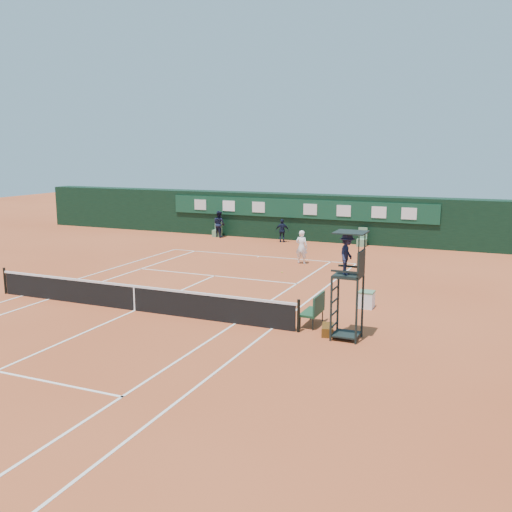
{
  "coord_description": "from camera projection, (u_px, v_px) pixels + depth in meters",
  "views": [
    {
      "loc": [
        12.18,
        -16.97,
        5.89
      ],
      "look_at": [
        2.32,
        6.0,
        1.2
      ],
      "focal_mm": 40.0,
      "sensor_mm": 36.0,
      "label": 1
    }
  ],
  "objects": [
    {
      "name": "ground",
      "position": [
        135.0,
        311.0,
        21.13
      ],
      "size": [
        90.0,
        90.0,
        0.0
      ],
      "primitive_type": "plane",
      "color": "#BF552D",
      "rests_on": "ground"
    },
    {
      "name": "ball_kid_left",
      "position": [
        219.0,
        224.0,
        38.64
      ],
      "size": [
        1.08,
        0.98,
        1.8
      ],
      "primitive_type": "imported",
      "rotation": [
        0.0,
        0.0,
        2.72
      ],
      "color": "black",
      "rests_on": "ground"
    },
    {
      "name": "linesman_chair_left",
      "position": [
        217.0,
        232.0,
        39.0
      ],
      "size": [
        0.55,
        0.5,
        1.15
      ],
      "color": "#5B8C61",
      "rests_on": "ground"
    },
    {
      "name": "tennis_bag",
      "position": [
        328.0,
        330.0,
        18.4
      ],
      "size": [
        0.54,
        0.87,
        0.3
      ],
      "primitive_type": "cube",
      "rotation": [
        0.0,
        0.0,
        0.24
      ],
      "color": "black",
      "rests_on": "ground"
    },
    {
      "name": "cooler",
      "position": [
        366.0,
        299.0,
        21.45
      ],
      "size": [
        0.57,
        0.57,
        0.65
      ],
      "color": "white",
      "rests_on": "ground"
    },
    {
      "name": "ball_kid_right",
      "position": [
        282.0,
        231.0,
        36.57
      ],
      "size": [
        0.94,
        0.57,
        1.49
      ],
      "primitive_type": "imported",
      "rotation": [
        0.0,
        0.0,
        3.4
      ],
      "color": "black",
      "rests_on": "ground"
    },
    {
      "name": "linesman_chair_right",
      "position": [
        362.0,
        241.0,
        35.12
      ],
      "size": [
        0.55,
        0.5,
        1.15
      ],
      "color": "#609368",
      "rests_on": "ground"
    },
    {
      "name": "umpire_chair",
      "position": [
        348.0,
        262.0,
        17.55
      ],
      "size": [
        0.96,
        0.95,
        3.42
      ],
      "color": "black",
      "rests_on": "ground"
    },
    {
      "name": "player_bench",
      "position": [
        315.0,
        308.0,
        19.25
      ],
      "size": [
        0.56,
        1.2,
        1.1
      ],
      "color": "#194024",
      "rests_on": "ground"
    },
    {
      "name": "back_wall",
      "position": [
        300.0,
        216.0,
        37.78
      ],
      "size": [
        40.0,
        1.65,
        3.0
      ],
      "color": "black",
      "rests_on": "ground"
    },
    {
      "name": "tennis_ball",
      "position": [
        282.0,
        272.0,
        27.57
      ],
      "size": [
        0.06,
        0.06,
        0.06
      ],
      "primitive_type": "sphere",
      "color": "#B7D932",
      "rests_on": "ground"
    },
    {
      "name": "player",
      "position": [
        302.0,
        247.0,
        29.67
      ],
      "size": [
        0.66,
        0.46,
        1.76
      ],
      "primitive_type": "imported",
      "rotation": [
        0.0,
        0.0,
        3.08
      ],
      "color": "white",
      "rests_on": "ground"
    },
    {
      "name": "court_lines",
      "position": [
        135.0,
        310.0,
        21.13
      ],
      "size": [
        11.05,
        23.85,
        0.01
      ],
      "color": "silver",
      "rests_on": "ground"
    },
    {
      "name": "tennis_net",
      "position": [
        134.0,
        297.0,
        21.04
      ],
      "size": [
        12.9,
        0.1,
        1.1
      ],
      "color": "black",
      "rests_on": "ground"
    }
  ]
}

